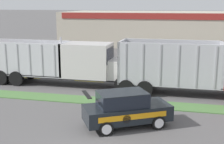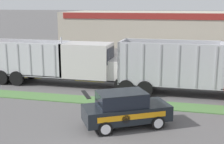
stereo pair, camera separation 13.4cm
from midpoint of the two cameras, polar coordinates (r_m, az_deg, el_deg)
name	(u,v)px [view 1 (the left image)]	position (r m, az deg, el deg)	size (l,w,h in m)	color
grass_verge	(128,103)	(19.13, 2.71, -5.66)	(120.00, 1.51, 0.06)	#517F42
centre_line_2	(26,78)	(26.61, -15.53, -1.02)	(2.40, 0.14, 0.01)	yellow
centre_line_3	(89,81)	(24.51, -4.37, -1.72)	(2.40, 0.14, 0.01)	yellow
centre_line_4	(158,85)	(23.49, 8.31, -2.44)	(2.40, 0.14, 0.01)	yellow
dump_truck_mid	(73,64)	(23.20, -7.31, 1.52)	(12.32, 2.60, 3.65)	black
rally_car	(126,109)	(15.38, 2.26, -6.74)	(4.51, 3.60, 1.82)	black
traffic_cone	(136,112)	(16.96, 4.24, -7.30)	(0.38, 0.38, 0.51)	black
store_building_backdrop	(186,28)	(47.68, 13.34, 7.75)	(35.92, 12.10, 4.83)	#BCB29E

